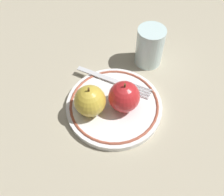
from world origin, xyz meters
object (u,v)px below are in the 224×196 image
Objects in this scene: plate at (112,105)px; apple_red_whole at (90,101)px; apple_second_whole at (124,97)px; drinking_glass at (150,47)px; fork at (111,80)px.

apple_red_whole is (0.02, -0.04, 0.04)m from plate.
plate is at bearing -99.71° from apple_second_whole.
plate is at bearing 115.42° from apple_red_whole.
apple_second_whole is 0.75× the size of drinking_glass.
drinking_glass reaches higher than fork.
apple_red_whole and apple_second_whole have the same top height.
plate is 2.85× the size of apple_second_whole.
plate is 0.07m from apple_red_whole.
fork reaches higher than plate.
fork is at bearing -44.99° from drinking_glass.
fork is (-0.07, -0.01, 0.01)m from plate.
apple_red_whole is 1.00× the size of apple_second_whole.
plate is 1.17× the size of fork.
apple_red_whole is 0.10m from fork.
drinking_glass is at bearing 161.16° from apple_second_whole.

